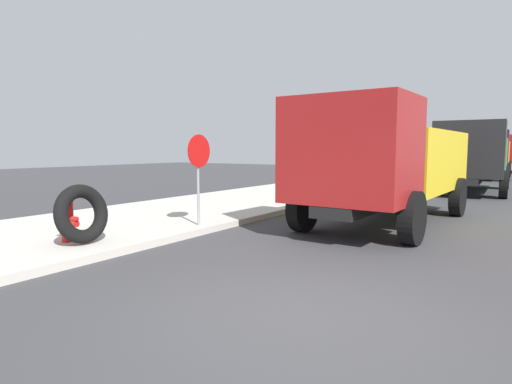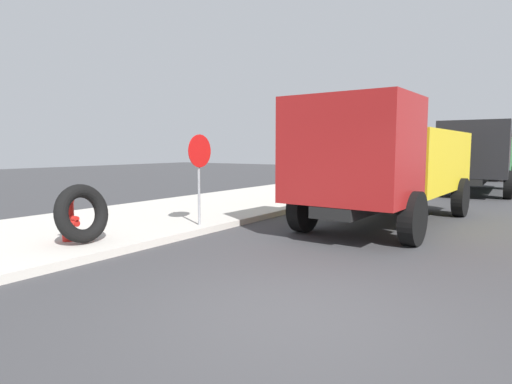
{
  "view_description": "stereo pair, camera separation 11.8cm",
  "coord_description": "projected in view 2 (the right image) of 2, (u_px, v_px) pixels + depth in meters",
  "views": [
    {
      "loc": [
        -4.3,
        -2.25,
        1.94
      ],
      "look_at": [
        3.1,
        2.64,
        1.04
      ],
      "focal_mm": 30.19,
      "sensor_mm": 36.0,
      "label": 1
    },
    {
      "loc": [
        -4.23,
        -2.35,
        1.94
      ],
      "look_at": [
        3.1,
        2.64,
        1.04
      ],
      "focal_mm": 30.19,
      "sensor_mm": 36.0,
      "label": 2
    }
  ],
  "objects": [
    {
      "name": "ground_plane",
      "position": [
        294.0,
        316.0,
        4.99
      ],
      "size": [
        80.0,
        80.0,
        0.0
      ],
      "primitive_type": "plane",
      "color": "#38383A"
    },
    {
      "name": "sidewalk_curb",
      "position": [
        11.0,
        242.0,
        8.63
      ],
      "size": [
        36.0,
        5.0,
        0.15
      ],
      "primitive_type": "cube",
      "color": "#BCB7AD",
      "rests_on": "ground"
    },
    {
      "name": "fire_hydrant",
      "position": [
        68.0,
        215.0,
        8.3
      ],
      "size": [
        0.27,
        0.6,
        0.94
      ],
      "color": "red",
      "rests_on": "sidewalk_curb"
    },
    {
      "name": "loose_tire",
      "position": [
        82.0,
        213.0,
        8.09
      ],
      "size": [
        1.13,
        0.49,
        1.14
      ],
      "primitive_type": "torus",
      "rotation": [
        1.39,
        0.0,
        0.04
      ],
      "color": "black",
      "rests_on": "sidewalk_curb"
    },
    {
      "name": "stop_sign",
      "position": [
        199.0,
        163.0,
        9.95
      ],
      "size": [
        0.76,
        0.08,
        2.11
      ],
      "color": "gray",
      "rests_on": "sidewalk_curb"
    },
    {
      "name": "dump_truck_yellow",
      "position": [
        389.0,
        161.0,
        10.89
      ],
      "size": [
        7.08,
        2.98,
        3.0
      ],
      "color": "gold",
      "rests_on": "ground"
    },
    {
      "name": "dump_truck_green",
      "position": [
        478.0,
        156.0,
        18.82
      ],
      "size": [
        7.11,
        3.05,
        3.0
      ],
      "color": "#237033",
      "rests_on": "ground"
    },
    {
      "name": "dump_truck_orange",
      "position": [
        492.0,
        154.0,
        27.45
      ],
      "size": [
        7.09,
        3.03,
        3.0
      ],
      "color": "orange",
      "rests_on": "ground"
    }
  ]
}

